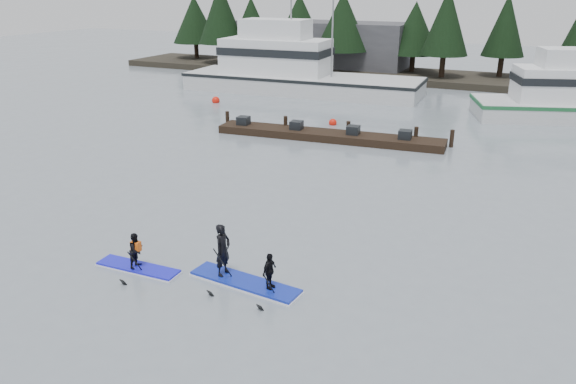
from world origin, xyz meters
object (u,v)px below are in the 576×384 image
at_px(floating_dock, 328,136).
at_px(paddleboard_duo, 241,267).
at_px(fishing_boat_large, 295,82).
at_px(paddleboard_solo, 137,257).

bearing_deg(floating_dock, paddleboard_duo, -82.45).
height_order(fishing_boat_large, floating_dock, fishing_boat_large).
relative_size(paddleboard_solo, paddleboard_duo, 0.78).
bearing_deg(paddleboard_solo, floating_dock, 89.19).
relative_size(fishing_boat_large, floating_dock, 1.49).
height_order(paddleboard_solo, paddleboard_duo, paddleboard_duo).
bearing_deg(paddleboard_duo, fishing_boat_large, 116.92).
bearing_deg(fishing_boat_large, paddleboard_duo, -71.47).
xyz_separation_m(floating_dock, paddleboard_solo, (0.34, -17.69, 0.21)).
bearing_deg(paddleboard_solo, fishing_boat_large, 103.63).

